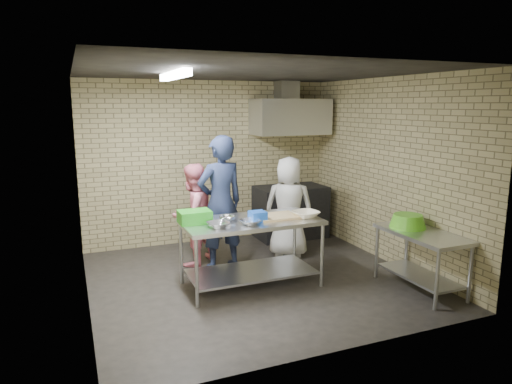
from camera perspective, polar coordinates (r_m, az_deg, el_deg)
floor at (r=6.28m, az=-0.15°, el=-10.75°), size 4.20×4.20×0.00m
ceiling at (r=5.85m, az=-0.17°, el=14.65°), size 4.20×4.20×0.00m
back_wall at (r=7.79m, az=-5.72°, el=3.69°), size 4.20×0.06×2.70m
front_wall at (r=4.17m, az=10.26°, el=-2.64°), size 4.20×0.06×2.70m
left_wall at (r=5.50m, az=-20.89°, el=0.06°), size 0.06×4.00×2.70m
right_wall at (r=6.98m, az=16.04°, el=2.50°), size 0.06×4.00×2.70m
prep_table at (r=5.95m, az=-0.62°, el=-7.53°), size 1.74×0.87×0.87m
side_counter at (r=6.19m, az=19.70°, el=-8.04°), size 0.60×1.20×0.75m
stove at (r=8.12m, az=4.29°, el=-2.45°), size 1.20×0.70×0.90m
range_hood at (r=7.95m, az=4.30°, el=9.28°), size 1.30×0.60×0.60m
hood_duct at (r=8.09m, az=3.86°, el=12.50°), size 0.35×0.30×0.30m
wall_shelf at (r=8.26m, az=5.56°, el=8.07°), size 0.80×0.20×0.04m
fluorescent_fixture at (r=5.55m, az=-10.07°, el=14.08°), size 0.10×1.25×0.08m
green_crate at (r=5.71m, az=-7.63°, el=-3.06°), size 0.39×0.29×0.15m
blue_tub at (r=5.74m, az=0.21°, el=-3.04°), size 0.19×0.19×0.13m
cutting_board at (r=5.94m, az=2.59°, el=-3.05°), size 0.53×0.41×0.03m
mixing_bowl_a at (r=5.47m, az=-4.73°, el=-4.08°), size 0.31×0.31×0.07m
mixing_bowl_b at (r=5.76m, az=-3.59°, el=-3.31°), size 0.23×0.23×0.06m
mixing_bowl_c at (r=5.58m, az=-0.75°, el=-3.77°), size 0.28×0.28×0.06m
ceramic_bowl at (r=5.97m, az=6.17°, el=-2.76°), size 0.38×0.38×0.08m
green_basin at (r=6.23m, az=18.30°, el=-3.42°), size 0.46×0.46×0.17m
bottle_red at (r=8.14m, az=4.00°, el=8.83°), size 0.07×0.07×0.18m
bottle_green at (r=8.33m, az=6.50°, el=8.72°), size 0.06×0.06×0.15m
man_navy at (r=6.46m, az=-4.42°, el=-1.36°), size 0.76×0.57×1.90m
woman_pink at (r=6.71m, az=-7.83°, el=-2.82°), size 0.90×0.85×1.48m
woman_white at (r=7.02m, az=4.08°, el=-1.85°), size 0.90×0.79×1.54m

